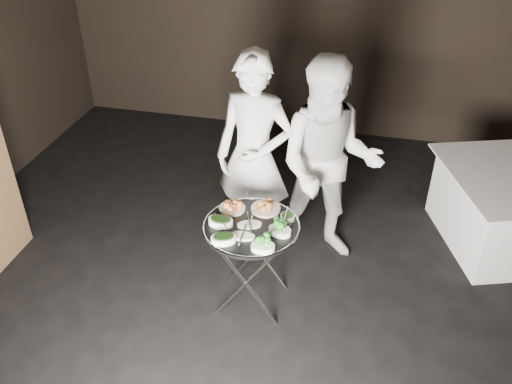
% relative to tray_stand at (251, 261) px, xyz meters
% --- Properties ---
extents(floor, '(6.00, 7.00, 0.05)m').
position_rel_tray_stand_xyz_m(floor, '(0.01, -0.38, -0.44)').
color(floor, black).
rests_on(floor, ground).
extents(wall_back, '(6.00, 0.05, 3.00)m').
position_rel_tray_stand_xyz_m(wall_back, '(0.01, 3.14, 1.09)').
color(wall_back, black).
rests_on(wall_back, floor).
extents(tray_stand, '(0.50, 0.42, 0.74)m').
position_rel_tray_stand_xyz_m(tray_stand, '(0.00, 0.00, 0.00)').
color(tray_stand, silver).
rests_on(tray_stand, floor).
extents(serving_tray, '(0.72, 0.72, 0.04)m').
position_rel_tray_stand_xyz_m(serving_tray, '(0.00, 0.00, 0.33)').
color(serving_tray, black).
rests_on(serving_tray, tray_stand).
extents(potato_plate_a, '(0.21, 0.21, 0.07)m').
position_rel_tray_stand_xyz_m(potato_plate_a, '(-0.19, 0.17, 0.37)').
color(potato_plate_a, beige).
rests_on(potato_plate_a, serving_tray).
extents(potato_plate_b, '(0.22, 0.22, 0.08)m').
position_rel_tray_stand_xyz_m(potato_plate_b, '(0.06, 0.22, 0.38)').
color(potato_plate_b, beige).
rests_on(potato_plate_b, serving_tray).
extents(greens_bowl, '(0.11, 0.11, 0.06)m').
position_rel_tray_stand_xyz_m(greens_bowl, '(0.24, 0.14, 0.37)').
color(greens_bowl, white).
rests_on(greens_bowl, serving_tray).
extents(asparagus_plate_a, '(0.20, 0.15, 0.04)m').
position_rel_tray_stand_xyz_m(asparagus_plate_a, '(-0.01, -0.00, 0.36)').
color(asparagus_plate_a, white).
rests_on(asparagus_plate_a, serving_tray).
extents(asparagus_plate_b, '(0.18, 0.11, 0.04)m').
position_rel_tray_stand_xyz_m(asparagus_plate_b, '(-0.03, -0.14, 0.36)').
color(asparagus_plate_b, white).
rests_on(asparagus_plate_b, serving_tray).
extents(spinach_bowl_a, '(0.20, 0.14, 0.08)m').
position_rel_tray_stand_xyz_m(spinach_bowl_a, '(-0.22, -0.04, 0.37)').
color(spinach_bowl_a, white).
rests_on(spinach_bowl_a, serving_tray).
extents(spinach_bowl_b, '(0.21, 0.18, 0.07)m').
position_rel_tray_stand_xyz_m(spinach_bowl_b, '(-0.14, -0.23, 0.37)').
color(spinach_bowl_b, white).
rests_on(spinach_bowl_b, serving_tray).
extents(broccoli_bowl_a, '(0.19, 0.16, 0.07)m').
position_rel_tray_stand_xyz_m(broccoli_bowl_a, '(0.22, -0.04, 0.37)').
color(broccoli_bowl_a, white).
rests_on(broccoli_bowl_a, serving_tray).
extents(broccoli_bowl_b, '(0.18, 0.14, 0.07)m').
position_rel_tray_stand_xyz_m(broccoli_bowl_b, '(0.14, -0.24, 0.37)').
color(broccoli_bowl_b, white).
rests_on(broccoli_bowl_b, serving_tray).
extents(serving_utensils, '(0.58, 0.42, 0.01)m').
position_rel_tray_stand_xyz_m(serving_utensils, '(0.02, 0.07, 0.39)').
color(serving_utensils, silver).
rests_on(serving_utensils, serving_tray).
extents(waiter_left, '(0.70, 0.51, 1.80)m').
position_rel_tray_stand_xyz_m(waiter_left, '(-0.15, 0.73, 0.49)').
color(waiter_left, silver).
rests_on(waiter_left, floor).
extents(waiter_right, '(0.94, 0.77, 1.80)m').
position_rel_tray_stand_xyz_m(waiter_right, '(0.46, 0.75, 0.49)').
color(waiter_right, silver).
rests_on(waiter_right, floor).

